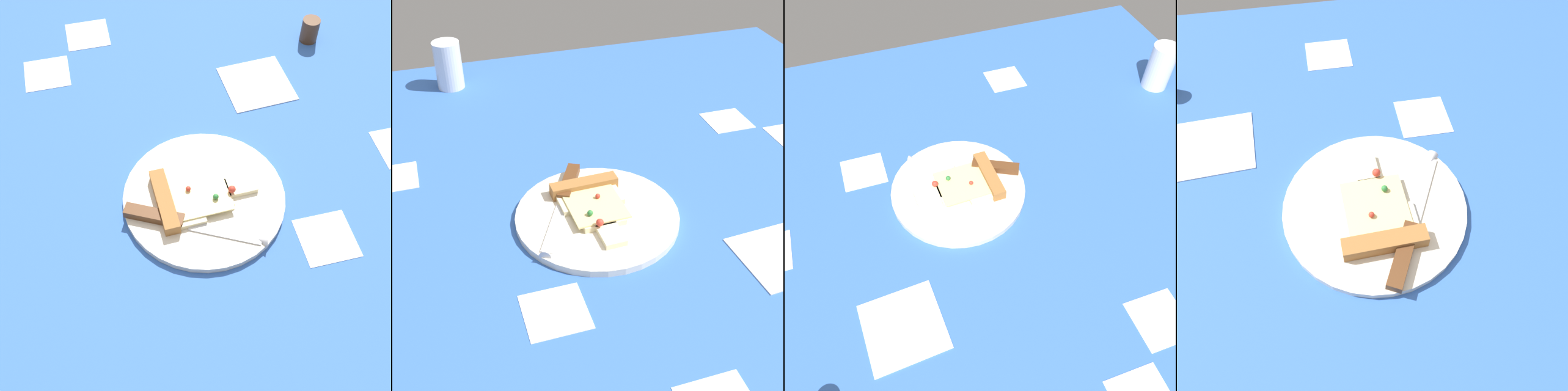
% 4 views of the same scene
% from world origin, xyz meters
% --- Properties ---
extents(ground_plane, '(1.31, 1.31, 0.03)m').
position_xyz_m(ground_plane, '(-0.00, -0.00, -0.01)').
color(ground_plane, '#3360B7').
rests_on(ground_plane, ground).
extents(plate, '(0.28, 0.28, 0.01)m').
position_xyz_m(plate, '(-0.07, 0.09, 0.01)').
color(plate, silver).
rests_on(plate, ground_plane).
extents(pizza_slice, '(0.18, 0.12, 0.03)m').
position_xyz_m(pizza_slice, '(-0.04, 0.09, 0.02)').
color(pizza_slice, beige).
rests_on(pizza_slice, plate).
extents(knife, '(0.22, 0.13, 0.02)m').
position_xyz_m(knife, '(-0.02, 0.13, 0.02)').
color(knife, silver).
rests_on(knife, plate).
extents(napkin, '(0.14, 0.14, 0.00)m').
position_xyz_m(napkin, '(-0.24, -0.16, 0.00)').
color(napkin, white).
rests_on(napkin, ground_plane).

